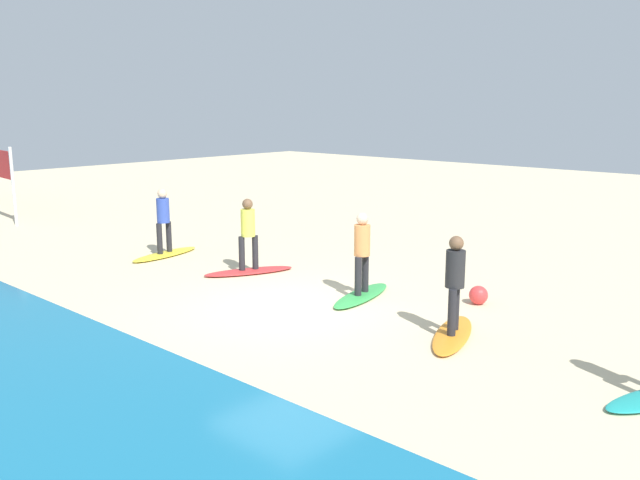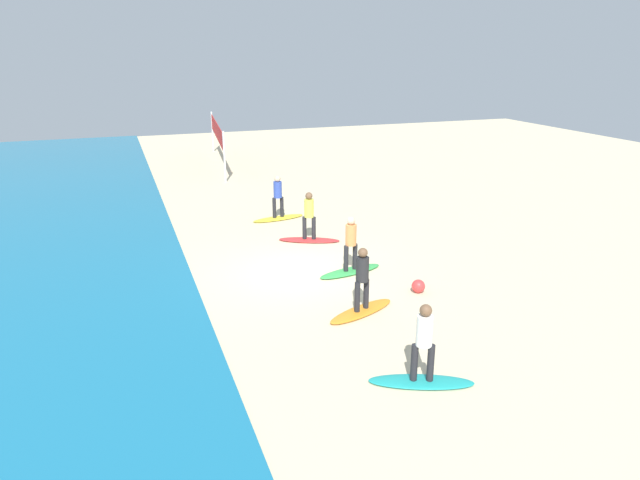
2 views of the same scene
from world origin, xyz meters
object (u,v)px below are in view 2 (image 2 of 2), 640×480
(surfboard_orange, at_px, (361,311))
(volleyball_net, at_px, (217,133))
(surfboard_red, at_px, (309,240))
(surfer_red, at_px, (309,212))
(surfboard_teal, at_px, (421,382))
(surfboard_yellow, at_px, (278,218))
(surfer_yellow, at_px, (278,193))
(surfer_orange, at_px, (362,275))
(surfer_teal, at_px, (424,337))
(surfboard_green, at_px, (350,271))
(surfer_green, at_px, (351,240))
(beach_ball, at_px, (418,286))

(surfboard_orange, height_order, volleyball_net, volleyball_net)
(surfboard_red, bearing_deg, surfer_red, -91.91)
(surfboard_teal, bearing_deg, surfboard_yellow, -69.68)
(surfer_yellow, height_order, volleyball_net, volleyball_net)
(surfer_orange, height_order, surfboard_red, surfer_orange)
(surfer_teal, height_order, surfboard_red, surfer_teal)
(surfboard_orange, height_order, surfer_yellow, surfer_yellow)
(surfboard_orange, bearing_deg, surfboard_teal, 64.67)
(surfer_orange, height_order, surfboard_green, surfer_orange)
(surfer_red, bearing_deg, surfer_yellow, 5.28)
(surfboard_teal, height_order, surfer_teal, surfer_teal)
(surfboard_green, height_order, surfer_green, surfer_green)
(surfboard_orange, xyz_separation_m, surfboard_green, (2.60, -0.79, 0.00))
(surfboard_yellow, relative_size, surfer_yellow, 1.28)
(volleyball_net, bearing_deg, surfer_red, -178.20)
(surfboard_teal, height_order, volleyball_net, volleyball_net)
(surfer_orange, distance_m, surfboard_red, 5.87)
(surfer_orange, relative_size, surfer_green, 1.00)
(surfboard_orange, distance_m, beach_ball, 2.07)
(surfboard_green, xyz_separation_m, surfboard_red, (3.16, 0.21, 0.00))
(surfboard_yellow, xyz_separation_m, beach_ball, (-8.04, -1.66, 0.14))
(surfboard_orange, height_order, surfer_orange, surfer_orange)
(surfer_orange, bearing_deg, surfboard_yellow, -2.02)
(surfer_orange, height_order, surfer_yellow, same)
(surfboard_red, bearing_deg, surfer_yellow, -60.06)
(surfer_green, relative_size, surfer_red, 1.00)
(surfboard_teal, relative_size, surfer_orange, 1.28)
(surfer_orange, height_order, surfer_green, same)
(beach_ball, bearing_deg, surfer_red, 15.18)
(surfer_yellow, height_order, beach_ball, surfer_yellow)
(beach_ball, bearing_deg, volleyball_net, 5.37)
(surfboard_teal, height_order, surfer_green, surfer_green)
(surfboard_orange, relative_size, surfboard_yellow, 1.00)
(surfboard_teal, distance_m, surfboard_orange, 3.36)
(beach_ball, bearing_deg, surfboard_yellow, 11.67)
(surfer_yellow, bearing_deg, beach_ball, -168.33)
(surfboard_green, bearing_deg, surfer_orange, 60.65)
(volleyball_net, bearing_deg, surfer_green, -177.84)
(surfer_red, bearing_deg, volleyball_net, 1.80)
(surfboard_teal, distance_m, surfer_green, 6.11)
(surfer_teal, height_order, surfboard_yellow, surfer_teal)
(surfboard_teal, height_order, surfer_orange, surfer_orange)
(surfboard_orange, relative_size, surfer_green, 1.28)
(surfboard_green, xyz_separation_m, surfer_red, (3.16, 0.21, 0.99))
(surfer_red, relative_size, surfboard_yellow, 0.78)
(surfer_teal, relative_size, surfer_green, 1.00)
(surfboard_yellow, bearing_deg, surfer_yellow, 170.97)
(surfboard_teal, xyz_separation_m, surfer_red, (9.11, -0.76, 0.99))
(volleyball_net, bearing_deg, surfer_yellow, -179.08)
(surfboard_teal, distance_m, volleyball_net, 23.71)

